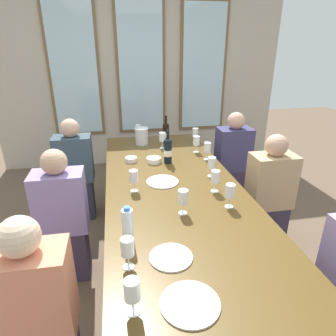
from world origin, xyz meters
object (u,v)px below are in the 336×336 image
Objects in this scene: wine_glass_7 at (212,164)px; wine_glass_5 at (196,141)px; seated_person_3 at (269,197)px; seated_person_5 at (232,162)px; metal_pitcher at (142,136)px; wine_glass_10 at (183,198)px; wine_glass_2 at (195,133)px; wine_glass_6 at (132,291)px; wine_glass_3 at (230,191)px; dining_table at (174,192)px; white_plate_2 at (190,303)px; wine_bottle_1 at (166,132)px; water_bottle at (128,227)px; white_plate_1 at (171,257)px; wine_glass_11 at (138,130)px; wine_glass_8 at (128,248)px; wine_glass_9 at (134,177)px; tasting_bowl_0 at (131,159)px; tasting_bowl_1 at (154,160)px; wine_glass_1 at (207,148)px; seated_person_0 at (38,318)px; wine_glass_4 at (215,177)px; seated_person_2 at (63,220)px; seated_person_4 at (76,173)px; white_plate_0 at (162,182)px; wine_glass_0 at (162,138)px.

wine_glass_5 is at bearing 86.67° from wine_glass_7.
seated_person_3 is 0.87m from seated_person_5.
wine_glass_10 is at bearing -85.38° from metal_pitcher.
wine_glass_2 is 1.00× the size of wine_glass_6.
dining_table is at bearing 128.43° from wine_glass_3.
metal_pitcher is (0.02, 2.28, 0.09)m from white_plate_2.
wine_bottle_1 reaches higher than dining_table.
wine_bottle_1 is 1.89m from water_bottle.
wine_bottle_1 reaches higher than wine_glass_3.
wine_glass_10 is 0.16× the size of seated_person_3.
white_plate_1 is 2.07m from seated_person_5.
wine_glass_11 reaches higher than white_plate_2.
wine_glass_8 is 0.85m from wine_glass_9.
water_bottle is at bearing -94.42° from tasting_bowl_0.
tasting_bowl_0 reaches higher than dining_table.
wine_bottle_1 is 0.64m from tasting_bowl_1.
wine_bottle_1 reaches higher than wine_glass_7.
wine_bottle_1 is 1.80× the size of wine_glass_1.
seated_person_3 is at bearing -55.13° from wine_glass_5.
seated_person_0 is (-0.86, -0.50, -0.33)m from wine_glass_10.
wine_glass_3 is at bearing 23.64° from seated_person_0.
metal_pitcher is at bearing 109.09° from wine_glass_4.
seated_person_2 is (-0.48, 0.67, -0.33)m from water_bottle.
wine_glass_2 is 0.16× the size of seated_person_4.
metal_pitcher is at bearing 145.41° from wine_glass_5.
seated_person_3 is (0.90, 0.46, -0.33)m from wine_glass_10.
water_bottle is 1.51m from seated_person_3.
seated_person_4 is (-0.80, 0.84, -0.22)m from white_plate_0.
metal_pitcher is at bearing 116.82° from wine_glass_7.
white_plate_0 is 0.52m from wine_glass_10.
tasting_bowl_1 reaches higher than white_plate_0.
wine_glass_2 and wine_glass_5 have the same top height.
seated_person_3 is (1.07, 0.89, -0.22)m from white_plate_1.
wine_glass_5 is (0.07, 1.14, -0.00)m from wine_glass_3.
wine_glass_7 is at bearing 59.39° from wine_glass_6.
tasting_bowl_0 is 0.66× the size of wine_glass_5.
wine_glass_5 is (0.10, 0.90, -0.00)m from wine_glass_4.
wine_bottle_1 is at bearing 74.80° from wine_glass_8.
wine_glass_11 reaches higher than white_plate_1.
tasting_bowl_1 is 0.13× the size of seated_person_4.
wine_glass_5 is at bearing -34.59° from metal_pitcher.
seated_person_4 is at bearing 106.67° from water_bottle.
tasting_bowl_1 is (0.21, -0.06, 0.00)m from tasting_bowl_0.
wine_glass_10 is 1.05m from seated_person_0.
wine_glass_0 is 1.12m from wine_glass_4.
tasting_bowl_0 is 0.10× the size of seated_person_4.
wine_glass_3 is 1.15m from wine_glass_5.
dining_table is 1.25m from wine_glass_6.
dining_table is at bearing 46.30° from seated_person_0.
wine_glass_1 is 0.16× the size of seated_person_2.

